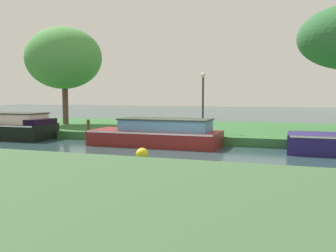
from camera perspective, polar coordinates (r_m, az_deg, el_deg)
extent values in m
plane|color=#294145|center=(15.00, 2.05, -3.89)|extent=(120.00, 120.00, 0.00)
cube|color=#316631|center=(21.72, 7.44, -0.71)|extent=(72.00, 10.00, 0.40)
cube|color=#3B5D39|center=(7.05, -20.30, -12.50)|extent=(72.00, 10.00, 0.40)
cube|color=maroon|center=(16.60, -2.03, -1.86)|extent=(5.87, 2.09, 0.69)
cube|color=white|center=(16.57, -2.04, -0.82)|extent=(5.76, 2.12, 0.07)
cube|color=#5A8FBD|center=(16.37, -0.39, 0.11)|extent=(3.95, 1.58, 0.49)
cube|color=#2A352C|center=(16.35, -0.39, 1.07)|extent=(4.05, 1.67, 0.06)
cube|color=black|center=(20.99, -23.54, -0.70)|extent=(4.89, 2.09, 0.80)
cube|color=white|center=(20.96, -23.58, 0.28)|extent=(4.79, 2.12, 0.07)
cube|color=beige|center=(20.79, -23.14, 1.07)|extent=(3.52, 1.59, 0.51)
cube|color=#313029|center=(20.78, -23.16, 1.85)|extent=(3.62, 1.67, 0.06)
cube|color=black|center=(19.60, -19.09, 0.64)|extent=(0.71, 1.75, 0.27)
cylinder|color=brown|center=(24.57, -15.61, 3.92)|extent=(0.36, 0.36, 3.14)
ellipsoid|color=#4C9244|center=(24.59, -15.90, 10.07)|extent=(5.04, 4.13, 3.88)
cylinder|color=#333338|center=(18.48, 5.42, 3.24)|extent=(0.10, 0.10, 2.74)
sphere|color=white|center=(18.50, 5.46, 7.87)|extent=(0.24, 0.24, 0.24)
cylinder|color=#453C28|center=(19.43, -12.22, 0.08)|extent=(0.16, 0.16, 0.61)
sphere|color=yellow|center=(12.87, -4.02, -4.36)|extent=(0.44, 0.44, 0.44)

